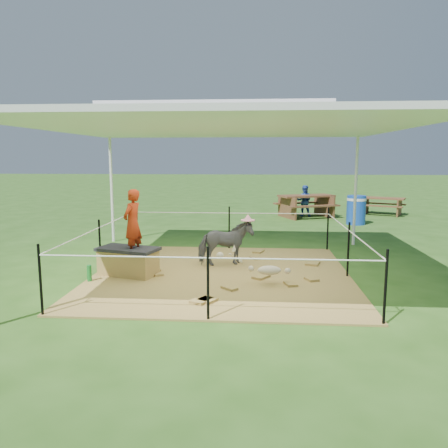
# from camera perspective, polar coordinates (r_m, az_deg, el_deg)

# --- Properties ---
(ground) EXTENTS (90.00, 90.00, 0.00)m
(ground) POSITION_cam_1_polar(r_m,az_deg,el_deg) (8.00, -0.32, -6.69)
(ground) COLOR #2D5919
(ground) RESTS_ON ground
(hay_patch) EXTENTS (4.60, 4.60, 0.03)m
(hay_patch) POSITION_cam_1_polar(r_m,az_deg,el_deg) (8.00, -0.32, -6.58)
(hay_patch) COLOR brown
(hay_patch) RESTS_ON ground
(canopy_tent) EXTENTS (6.30, 6.30, 2.90)m
(canopy_tent) POSITION_cam_1_polar(r_m,az_deg,el_deg) (7.73, -0.33, 12.92)
(canopy_tent) COLOR silver
(canopy_tent) RESTS_ON ground
(rope_fence) EXTENTS (4.54, 4.54, 1.00)m
(rope_fence) POSITION_cam_1_polar(r_m,az_deg,el_deg) (7.86, -0.32, -2.16)
(rope_fence) COLOR black
(rope_fence) RESTS_ON ground
(straw_bale) EXTENTS (1.10, 0.77, 0.44)m
(straw_bale) POSITION_cam_1_polar(r_m,az_deg,el_deg) (8.05, -12.38, -4.95)
(straw_bale) COLOR olive
(straw_bale) RESTS_ON hay_patch
(dark_cloth) EXTENTS (1.18, 0.84, 0.06)m
(dark_cloth) POSITION_cam_1_polar(r_m,az_deg,el_deg) (8.00, -12.44, -3.21)
(dark_cloth) COLOR black
(dark_cloth) RESTS_ON straw_bale
(woman) EXTENTS (0.40, 0.50, 1.20)m
(woman) POSITION_cam_1_polar(r_m,az_deg,el_deg) (7.87, -11.88, 0.84)
(woman) COLOR #AA2A10
(woman) RESTS_ON straw_bale
(green_bottle) EXTENTS (0.10, 0.10, 0.28)m
(green_bottle) POSITION_cam_1_polar(r_m,az_deg,el_deg) (7.84, -17.18, -6.15)
(green_bottle) COLOR #1A782A
(green_bottle) RESTS_ON hay_patch
(pony) EXTENTS (1.13, 0.77, 0.88)m
(pony) POSITION_cam_1_polar(r_m,az_deg,el_deg) (8.49, 0.18, -2.52)
(pony) COLOR #49494E
(pony) RESTS_ON hay_patch
(pink_hat) EXTENTS (0.27, 0.27, 0.13)m
(pink_hat) POSITION_cam_1_polar(r_m,az_deg,el_deg) (8.41, 0.19, 0.83)
(pink_hat) COLOR pink
(pink_hat) RESTS_ON pony
(foal) EXTENTS (1.00, 0.59, 0.54)m
(foal) POSITION_cam_1_polar(r_m,az_deg,el_deg) (7.31, 5.95, -5.79)
(foal) COLOR #C9B393
(foal) RESTS_ON hay_patch
(trash_barrel) EXTENTS (0.77, 0.77, 0.92)m
(trash_barrel) POSITION_cam_1_polar(r_m,az_deg,el_deg) (14.45, 16.88, 1.76)
(trash_barrel) COLOR #1744AE
(trash_barrel) RESTS_ON ground
(picnic_table_near) EXTENTS (2.29, 2.00, 0.79)m
(picnic_table_near) POSITION_cam_1_polar(r_m,az_deg,el_deg) (15.74, 10.65, 2.31)
(picnic_table_near) COLOR brown
(picnic_table_near) RESTS_ON ground
(picnic_table_far) EXTENTS (1.86, 1.65, 0.64)m
(picnic_table_far) POSITION_cam_1_polar(r_m,az_deg,el_deg) (17.19, 19.96, 2.21)
(picnic_table_far) COLOR brown
(picnic_table_far) RESTS_ON ground
(distant_person) EXTENTS (0.60, 0.50, 1.12)m
(distant_person) POSITION_cam_1_polar(r_m,az_deg,el_deg) (16.01, 10.43, 3.01)
(distant_person) COLOR blue
(distant_person) RESTS_ON ground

